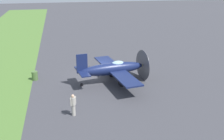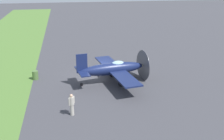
{
  "view_description": "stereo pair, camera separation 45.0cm",
  "coord_description": "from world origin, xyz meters",
  "views": [
    {
      "loc": [
        26.57,
        -3.75,
        10.19
      ],
      "look_at": [
        1.83,
        1.18,
        1.27
      ],
      "focal_mm": 43.76,
      "sensor_mm": 36.0,
      "label": 1
    },
    {
      "loc": [
        26.66,
        -3.3,
        10.19
      ],
      "look_at": [
        1.83,
        1.18,
        1.27
      ],
      "focal_mm": 43.76,
      "sensor_mm": 36.0,
      "label": 2
    }
  ],
  "objects": [
    {
      "name": "fuel_drum",
      "position": [
        -0.28,
        -6.37,
        0.45
      ],
      "size": [
        0.6,
        0.6,
        0.9
      ],
      "primitive_type": "cylinder",
      "color": "#476633",
      "rests_on": "ground"
    },
    {
      "name": "ground_plane",
      "position": [
        0.0,
        0.0,
        0.0
      ],
      "size": [
        160.0,
        160.0,
        0.0
      ],
      "primitive_type": "plane",
      "color": "#38383D"
    },
    {
      "name": "ground_crew_chief",
      "position": [
        7.9,
        -3.0,
        0.91
      ],
      "size": [
        0.48,
        0.48,
        1.73
      ],
      "rotation": [
        0.0,
        0.0,
        2.36
      ],
      "color": "#9E998E",
      "rests_on": "ground"
    },
    {
      "name": "airplane_lead",
      "position": [
        1.81,
        1.33,
        1.39
      ],
      "size": [
        9.41,
        7.49,
        3.33
      ],
      "rotation": [
        0.0,
        0.0,
        0.16
      ],
      "color": "#141E47",
      "rests_on": "ground"
    }
  ]
}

